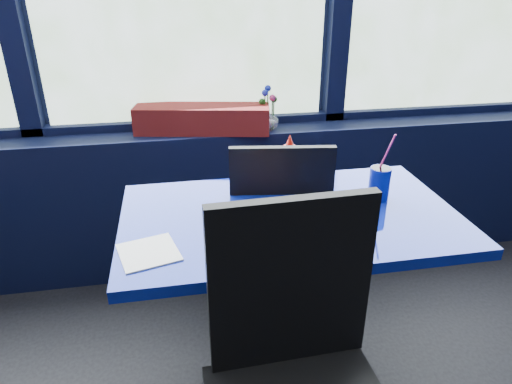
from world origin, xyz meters
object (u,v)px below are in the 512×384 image
near_table (289,256)px  chair_near_front (299,373)px  planter_box (202,119)px  soda_cup (379,183)px  chair_near_back (270,225)px  ketchup_bottle (289,161)px  food_basket (278,230)px  flower_vase (268,117)px

near_table → chair_near_front: chair_near_front is taller
planter_box → soda_cup: (0.61, -0.79, -0.05)m
chair_near_back → soda_cup: bearing=156.7°
chair_near_back → soda_cup: 0.51m
near_table → ketchup_bottle: 0.39m
chair_near_back → planter_box: 0.69m
food_basket → near_table: bearing=38.8°
planter_box → flower_vase: size_ratio=2.96×
ketchup_bottle → food_basket: bearing=-108.4°
chair_near_back → ketchup_bottle: (0.07, -0.01, 0.30)m
planter_box → food_basket: 1.02m
planter_box → soda_cup: 0.99m
chair_near_front → planter_box: (-0.13, 1.42, 0.27)m
food_basket → ketchup_bottle: 0.47m
near_table → soda_cup: 0.44m
planter_box → ketchup_bottle: bearing=-50.6°
near_table → soda_cup: soda_cup is taller
planter_box → ketchup_bottle: 0.64m
planter_box → soda_cup: size_ratio=2.53×
chair_near_back → planter_box: chair_near_back is taller
near_table → flower_vase: size_ratio=5.29×
ketchup_bottle → near_table: bearing=-102.7°
chair_near_back → ketchup_bottle: 0.31m
chair_near_front → planter_box: size_ratio=1.55×
chair_near_back → food_basket: chair_near_back is taller
flower_vase → ketchup_bottle: flower_vase is taller
chair_near_front → ketchup_bottle: bearing=76.1°
planter_box → chair_near_front: bearing=-74.0°
planter_box → food_basket: planter_box is taller
flower_vase → food_basket: (-0.17, -0.98, -0.09)m
flower_vase → soda_cup: bearing=-70.2°
food_basket → soda_cup: soda_cup is taller
planter_box → food_basket: bearing=-70.1°
planter_box → flower_vase: (0.33, -0.03, 0.00)m
flower_vase → soda_cup: size_ratio=0.85×
chair_near_back → planter_box: bearing=-58.7°
planter_box → food_basket: size_ratio=2.19×
near_table → food_basket: (-0.08, -0.16, 0.21)m
near_table → planter_box: 0.93m
soda_cup → chair_near_front: bearing=-126.9°
planter_box → flower_vase: 0.33m
chair_near_back → food_basket: bearing=89.2°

